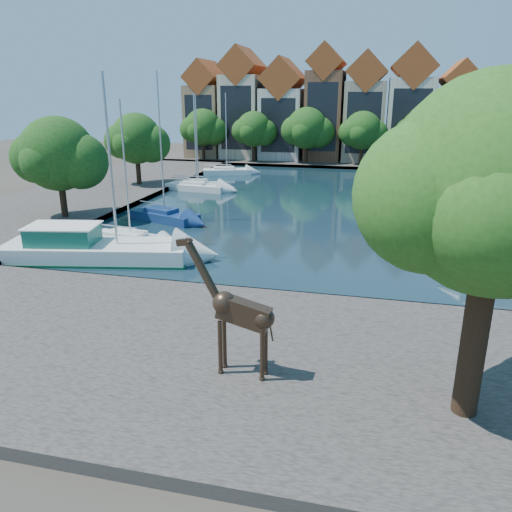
{
  "coord_description": "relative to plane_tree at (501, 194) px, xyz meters",
  "views": [
    {
      "loc": [
        4.11,
        -24.11,
        10.38
      ],
      "look_at": [
        -1.14,
        -2.0,
        2.94
      ],
      "focal_mm": 35.0,
      "sensor_mm": 36.0,
      "label": 1
    }
  ],
  "objects": [
    {
      "name": "sailboat_left_b",
      "position": [
        -20.5,
        23.08,
        -7.0
      ],
      "size": [
        6.47,
        4.1,
        11.96
      ],
      "color": "navy",
      "rests_on": "water_basin"
    },
    {
      "name": "sailboat_left_e",
      "position": [
        -22.62,
        48.57,
        -7.04
      ],
      "size": [
        6.59,
        4.1,
        10.37
      ],
      "color": "white",
      "rests_on": "water_basin"
    },
    {
      "name": "far_tree_west",
      "position": [
        -21.52,
        59.5,
        -2.6
      ],
      "size": [
        6.76,
        5.2,
        7.36
      ],
      "color": "#332114",
      "rests_on": "far_quay"
    },
    {
      "name": "sailboat_left_c",
      "position": [
        -22.62,
        36.89,
        -7.06
      ],
      "size": [
        6.97,
        3.13,
        10.29
      ],
      "color": "silver",
      "rests_on": "water_basin"
    },
    {
      "name": "townhouse_center",
      "position": [
        -11.62,
        64.99,
        0.69
      ],
      "size": [
        5.44,
        9.18,
        16.93
      ],
      "color": "brown",
      "rests_on": "far_quay"
    },
    {
      "name": "water_basin",
      "position": [
        -7.62,
        33.01,
        -7.63
      ],
      "size": [
        38.0,
        50.0,
        0.08
      ],
      "primitive_type": "cube",
      "color": "black",
      "rests_on": "ground"
    },
    {
      "name": "side_tree_left_near",
      "position": [
        -28.51,
        21.0,
        -2.18
      ],
      "size": [
        7.8,
        6.0,
        8.2
      ],
      "color": "#332114",
      "rests_on": "left_quay"
    },
    {
      "name": "far_tree_far_east",
      "position": [
        10.48,
        59.5,
        -2.6
      ],
      "size": [
        6.76,
        5.2,
        7.36
      ],
      "color": "#332114",
      "rests_on": "far_quay"
    },
    {
      "name": "townhouse_west_end",
      "position": [
        -30.62,
        64.99,
        -0.31
      ],
      "size": [
        5.44,
        9.18,
        14.93
      ],
      "color": "#937150",
      "rests_on": "far_quay"
    },
    {
      "name": "far_quay",
      "position": [
        -7.62,
        65.01,
        -7.42
      ],
      "size": [
        60.0,
        16.0,
        0.5
      ],
      "primitive_type": "cube",
      "color": "#504A45",
      "rests_on": "ground"
    },
    {
      "name": "ground",
      "position": [
        -7.62,
        9.01,
        -7.67
      ],
      "size": [
        160.0,
        160.0,
        0.0
      ],
      "primitive_type": "plane",
      "color": "#38332B",
      "rests_on": "ground"
    },
    {
      "name": "townhouse_east_mid",
      "position": [
        0.88,
        64.99,
        0.43
      ],
      "size": [
        6.43,
        9.18,
        16.65
      ],
      "color": "beige",
      "rests_on": "far_quay"
    },
    {
      "name": "townhouse_west_inner",
      "position": [
        -18.12,
        64.99,
        -0.32
      ],
      "size": [
        6.43,
        9.18,
        15.15
      ],
      "color": "beige",
      "rests_on": "far_quay"
    },
    {
      "name": "townhouse_west_mid",
      "position": [
        -24.62,
        64.99,
        0.56
      ],
      "size": [
        5.94,
        9.18,
        16.79
      ],
      "color": "beige",
      "rests_on": "far_quay"
    },
    {
      "name": "sailboat_left_a",
      "position": [
        -19.91,
        15.7,
        -7.04
      ],
      "size": [
        6.46,
        3.05,
        9.94
      ],
      "color": "silver",
      "rests_on": "water_basin"
    },
    {
      "name": "far_tree_mid_west",
      "position": [
        -13.51,
        59.5,
        -2.38
      ],
      "size": [
        7.8,
        6.0,
        8.0
      ],
      "color": "#332114",
      "rests_on": "far_quay"
    },
    {
      "name": "sailboat_right_c",
      "position": [
        7.38,
        32.78,
        -7.08
      ],
      "size": [
        4.87,
        2.7,
        8.45
      ],
      "color": "white",
      "rests_on": "water_basin"
    },
    {
      "name": "sailboat_right_d",
      "position": [
        4.38,
        44.14,
        -6.99
      ],
      "size": [
        6.45,
        2.97,
        9.92
      ],
      "color": "white",
      "rests_on": "water_basin"
    },
    {
      "name": "sailboat_right_b",
      "position": [
        4.38,
        21.1,
        -7.06
      ],
      "size": [
        6.78,
        2.95,
        10.86
      ],
      "color": "navy",
      "rests_on": "water_basin"
    },
    {
      "name": "far_tree_mid_east",
      "position": [
        -5.52,
        59.5,
        -2.54
      ],
      "size": [
        7.02,
        5.4,
        7.52
      ],
      "color": "#332114",
      "rests_on": "far_quay"
    },
    {
      "name": "far_tree_east",
      "position": [
        2.49,
        59.5,
        -2.43
      ],
      "size": [
        7.54,
        5.8,
        7.84
      ],
      "color": "#332114",
      "rests_on": "far_quay"
    },
    {
      "name": "far_tree_far_west",
      "position": [
        -29.51,
        59.5,
        -2.49
      ],
      "size": [
        7.28,
        5.6,
        7.68
      ],
      "color": "#332114",
      "rests_on": "far_quay"
    },
    {
      "name": "motorsailer",
      "position": [
        -21.01,
        12.31,
        -6.71
      ],
      "size": [
        12.27,
        5.69,
        11.51
      ],
      "color": "silver",
      "rests_on": "water_basin"
    },
    {
      "name": "sailboat_left_d",
      "position": [
        -22.62,
        37.38,
        -6.97
      ],
      "size": [
        5.97,
        2.48,
        10.19
      ],
      "color": "silver",
      "rests_on": "water_basin"
    },
    {
      "name": "giraffe_statue",
      "position": [
        -7.95,
        0.57,
        -4.69
      ],
      "size": [
        3.54,
        0.71,
        5.05
      ],
      "color": "#35261A",
      "rests_on": "near_quay"
    },
    {
      "name": "left_quay",
      "position": [
        -32.62,
        33.01,
        -7.42
      ],
      "size": [
        14.0,
        52.0,
        0.5
      ],
      "primitive_type": "cube",
      "color": "#504A45",
      "rests_on": "ground"
    },
    {
      "name": "near_quay",
      "position": [
        -7.62,
        2.01,
        -7.42
      ],
      "size": [
        50.0,
        14.0,
        0.5
      ],
      "primitive_type": "cube",
      "color": "#504A45",
      "rests_on": "ground"
    },
    {
      "name": "townhouse_east_end",
      "position": [
        7.38,
        64.99,
        -0.56
      ],
      "size": [
        5.44,
        9.18,
        14.43
      ],
      "color": "brown",
      "rests_on": "far_quay"
    },
    {
      "name": "plane_tree",
      "position": [
        0.0,
        0.0,
        0.0
      ],
      "size": [
        8.32,
        6.4,
        10.62
      ],
      "color": "#332114",
      "rests_on": "near_quay"
    },
    {
      "name": "side_tree_left_far",
      "position": [
        -29.51,
        37.0,
        -2.29
      ],
      "size": [
        7.28,
        5.6,
        7.88
      ],
      "color": "#332114",
      "rests_on": "left_quay"
    },
    {
      "name": "townhouse_east_inner",
      "position": [
        -5.62,
        64.99,
        0.06
      ],
      "size": [
        5.94,
        9.18,
        15.79
      ],
      "color": "tan",
      "rests_on": "far_quay"
    }
  ]
}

